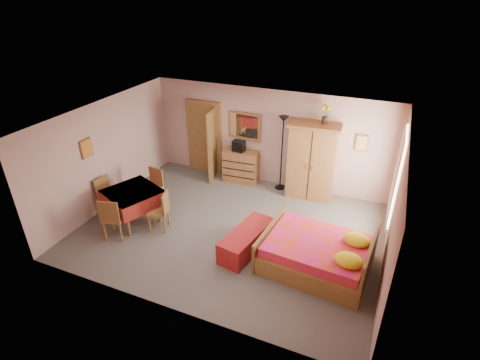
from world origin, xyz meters
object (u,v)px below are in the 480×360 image
at_px(sunflower_vase, 325,114).
at_px(bench, 247,240).
at_px(bed, 317,246).
at_px(chair_north, 152,188).
at_px(chair_east, 158,211).
at_px(floor_lamp, 282,154).
at_px(dining_table, 134,206).
at_px(chest_of_drawers, 241,166).
at_px(chair_west, 109,196).
at_px(wall_mirror, 244,126).
at_px(chair_south, 114,217).
at_px(stereo, 239,146).
at_px(wardrobe, 311,161).

xyz_separation_m(sunflower_vase, bench, (-0.85, -2.79, -1.97)).
distance_m(bed, chair_north, 4.31).
height_order(bench, chair_east, chair_east).
xyz_separation_m(floor_lamp, dining_table, (-2.63, -2.81, -0.61)).
bearing_deg(chest_of_drawers, chair_west, -133.48).
bearing_deg(floor_lamp, bench, -86.90).
xyz_separation_m(wall_mirror, chair_east, (-0.82, -3.05, -1.09)).
bearing_deg(chair_south, dining_table, 72.06).
height_order(bench, chair_north, chair_north).
distance_m(floor_lamp, chair_east, 3.49).
bearing_deg(stereo, wardrobe, -1.67).
xyz_separation_m(dining_table, chair_east, (0.67, -0.04, 0.06)).
height_order(chest_of_drawers, sunflower_vase, sunflower_vase).
relative_size(floor_lamp, sunflower_vase, 4.25).
relative_size(dining_table, chair_south, 1.11).
xyz_separation_m(wall_mirror, chair_west, (-2.26, -2.96, -1.09)).
xyz_separation_m(wardrobe, bench, (-0.65, -2.70, -0.75)).
distance_m(chair_south, chair_east, 0.92).
bearing_deg(bed, dining_table, -174.12).
bearing_deg(wall_mirror, bench, -62.46).
bearing_deg(chair_south, chest_of_drawers, 50.98).
relative_size(chest_of_drawers, chair_north, 1.02).
distance_m(wardrobe, bench, 2.88).
bearing_deg(wardrobe, wall_mirror, 167.05).
bearing_deg(chair_west, stereo, 149.43).
bearing_deg(dining_table, chair_south, -92.86).
relative_size(wall_mirror, wardrobe, 0.48).
relative_size(wardrobe, chair_west, 2.16).
relative_size(chest_of_drawers, dining_table, 0.86).
distance_m(bed, dining_table, 4.21).
distance_m(wardrobe, bed, 2.79).
relative_size(wardrobe, bench, 1.37).
bearing_deg(chair_north, bench, 173.91).
relative_size(dining_table, chair_west, 1.20).
xyz_separation_m(stereo, chair_north, (-1.48, -2.01, -0.58)).
bearing_deg(chair_east, chair_south, 112.61).
bearing_deg(wall_mirror, sunflower_vase, -1.23).
relative_size(wall_mirror, chair_east, 1.03).
xyz_separation_m(wall_mirror, stereo, (-0.06, -0.23, -0.50)).
xyz_separation_m(floor_lamp, bed, (1.58, -2.72, -0.54)).
height_order(sunflower_vase, dining_table, sunflower_vase).
height_order(stereo, chair_east, stereo).
xyz_separation_m(chest_of_drawers, dining_table, (-1.49, -2.80, -0.05)).
xyz_separation_m(stereo, wardrobe, (2.01, -0.06, -0.06)).
height_order(chair_west, chair_east, chair_east).
relative_size(chest_of_drawers, chair_east, 1.03).
distance_m(chest_of_drawers, wardrobe, 2.02).
distance_m(wall_mirror, stereo, 0.56).
xyz_separation_m(bench, dining_table, (-2.78, -0.02, 0.16)).
distance_m(dining_table, chair_east, 0.68).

